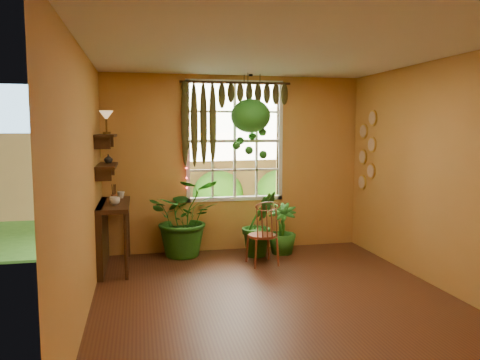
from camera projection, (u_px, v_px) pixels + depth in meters
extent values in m
plane|color=#4E2816|center=(276.00, 299.00, 5.21)|extent=(4.50, 4.50, 0.00)
plane|color=silver|center=(278.00, 51.00, 4.91)|extent=(4.50, 4.50, 0.00)
plane|color=#C38942|center=(235.00, 164.00, 7.25)|extent=(4.00, 0.00, 4.00)
plane|color=#C38942|center=(84.00, 183.00, 4.64)|extent=(0.00, 4.50, 4.50)
plane|color=#C38942|center=(441.00, 175.00, 5.48)|extent=(0.00, 4.50, 4.50)
cube|color=white|center=(235.00, 141.00, 7.24)|extent=(1.52, 0.10, 1.86)
cube|color=white|center=(234.00, 141.00, 7.27)|extent=(1.38, 0.01, 1.78)
cylinder|color=#3C2210|center=(236.00, 83.00, 7.03)|extent=(1.70, 0.04, 0.04)
cube|color=#3C2210|center=(114.00, 205.00, 6.29)|extent=(0.40, 1.20, 0.06)
cube|color=#3C2210|center=(103.00, 236.00, 6.30)|extent=(0.08, 1.18, 0.90)
cylinder|color=#3C2210|center=(126.00, 246.00, 5.83)|extent=(0.05, 0.05, 0.86)
cylinder|color=#3C2210|center=(128.00, 228.00, 6.90)|extent=(0.05, 0.05, 0.86)
cube|color=#3C2210|center=(107.00, 166.00, 6.21)|extent=(0.25, 0.90, 0.04)
cube|color=#3C2210|center=(106.00, 136.00, 6.17)|extent=(0.25, 0.90, 0.04)
cube|color=#285117|center=(197.00, 202.00, 12.25)|extent=(14.00, 10.00, 0.04)
cube|color=olive|center=(206.00, 174.00, 10.40)|extent=(12.00, 0.10, 1.80)
plane|color=#87B9E2|center=(189.00, 140.00, 13.83)|extent=(12.00, 0.00, 12.00)
cylinder|color=brown|center=(262.00, 236.00, 6.51)|extent=(0.44, 0.44, 0.04)
torus|color=brown|center=(267.00, 206.00, 6.31)|extent=(0.37, 0.08, 0.37)
imported|color=#1A5115|center=(185.00, 217.00, 6.93)|extent=(1.05, 0.91, 1.17)
imported|color=#1A5115|center=(260.00, 224.00, 6.93)|extent=(0.62, 0.54, 0.97)
imported|color=#1A5115|center=(282.00, 229.00, 7.07)|extent=(0.55, 0.55, 0.76)
ellipsoid|color=black|center=(251.00, 122.00, 7.00)|extent=(0.35, 0.35, 0.21)
ellipsoid|color=#1A5115|center=(251.00, 116.00, 7.00)|extent=(0.59, 0.59, 0.51)
imported|color=silver|center=(115.00, 201.00, 6.09)|extent=(0.14, 0.14, 0.11)
imported|color=beige|center=(121.00, 195.00, 6.67)|extent=(0.14, 0.14, 0.10)
cylinder|color=brown|center=(114.00, 198.00, 6.37)|extent=(0.08, 0.08, 0.10)
imported|color=#B2AD99|center=(108.00, 159.00, 6.44)|extent=(0.13, 0.13, 0.12)
cylinder|color=#543A18|center=(107.00, 133.00, 6.08)|extent=(0.10, 0.10, 0.03)
cylinder|color=#543A18|center=(106.00, 126.00, 6.07)|extent=(0.02, 0.02, 0.18)
cone|color=slate|center=(106.00, 115.00, 6.06)|extent=(0.18, 0.18, 0.12)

